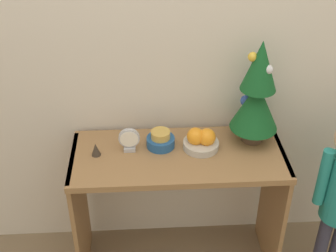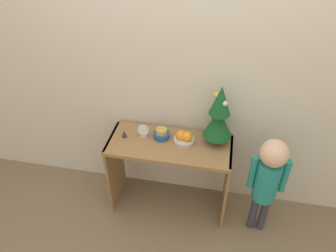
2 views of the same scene
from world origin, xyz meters
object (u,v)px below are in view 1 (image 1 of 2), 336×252
at_px(mini_tree, 257,93).
at_px(singing_bowl, 161,140).
at_px(fruit_bowl, 201,140).
at_px(desk_clock, 129,140).
at_px(figurine, 96,149).

relative_size(mini_tree, singing_bowl, 3.88).
bearing_deg(fruit_bowl, desk_clock, -179.94).
xyz_separation_m(mini_tree, figurine, (-0.74, -0.08, -0.22)).
distance_m(mini_tree, fruit_bowl, 0.33).
height_order(singing_bowl, desk_clock, desk_clock).
bearing_deg(desk_clock, fruit_bowl, 0.06).
relative_size(mini_tree, desk_clock, 4.37).
bearing_deg(mini_tree, singing_bowl, -176.43).
bearing_deg(mini_tree, fruit_bowl, -168.46).
bearing_deg(figurine, singing_bowl, 9.93).
bearing_deg(mini_tree, figurine, -173.84).
xyz_separation_m(mini_tree, fruit_bowl, (-0.25, -0.05, -0.21)).
bearing_deg(desk_clock, figurine, -169.66).
bearing_deg(singing_bowl, figurine, -170.07).
bearing_deg(figurine, mini_tree, 6.16).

